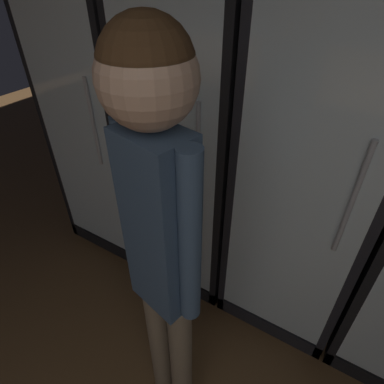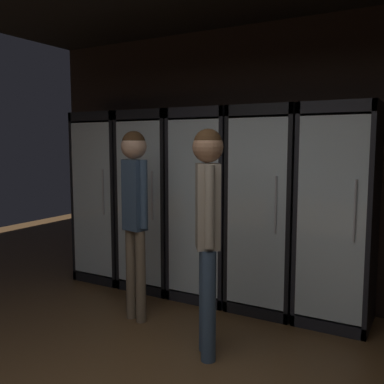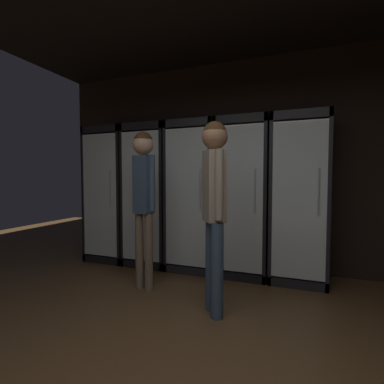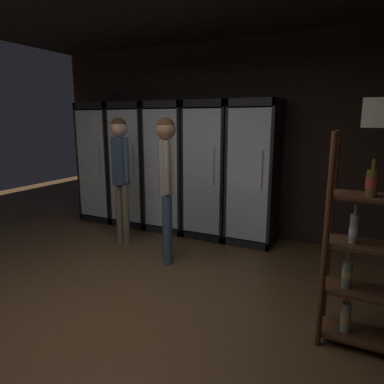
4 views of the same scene
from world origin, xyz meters
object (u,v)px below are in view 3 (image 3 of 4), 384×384
object	(u,v)px
cooler_far_right	(298,200)
shopper_near	(143,186)
cooler_far_left	(114,195)
cooler_right	(243,199)
cooler_left	(152,197)
cooler_center	(195,197)
shopper_far	(214,195)

from	to	relation	value
cooler_far_right	shopper_near	bearing A→B (deg)	-150.67
cooler_far_left	shopper_near	xyz separation A→B (m)	(1.04, -0.89, 0.18)
cooler_right	shopper_near	distance (m)	1.30
shopper_near	cooler_left	bearing A→B (deg)	113.22
cooler_right	cooler_far_right	xyz separation A→B (m)	(0.65, 0.00, 0.00)
cooler_left	cooler_far_right	size ratio (longest dim) A/B	1.00
cooler_far_left	shopper_near	world-z (taller)	cooler_far_left
cooler_far_left	cooler_far_right	size ratio (longest dim) A/B	1.00
cooler_far_right	cooler_far_left	bearing A→B (deg)	-179.96
cooler_far_right	shopper_near	world-z (taller)	cooler_far_right
cooler_right	cooler_far_right	bearing A→B (deg)	0.01
cooler_left	cooler_far_right	world-z (taller)	same
cooler_far_left	cooler_far_right	bearing A→B (deg)	0.04
shopper_near	cooler_far_right	bearing A→B (deg)	29.33
cooler_far_right	shopper_near	distance (m)	1.82
cooler_far_left	cooler_center	bearing A→B (deg)	0.04
cooler_center	cooler_far_right	bearing A→B (deg)	0.03
cooler_far_left	cooler_center	size ratio (longest dim) A/B	1.00
cooler_left	cooler_far_right	xyz separation A→B (m)	(1.96, 0.00, 0.01)
shopper_far	cooler_right	bearing A→B (deg)	87.32
cooler_far_left	shopper_far	xyz separation A→B (m)	(1.91, -1.15, 0.11)
shopper_far	cooler_left	bearing A→B (deg)	137.32
shopper_near	cooler_center	bearing A→B (deg)	72.95
cooler_far_left	shopper_far	size ratio (longest dim) A/B	1.14
cooler_far_right	cooler_right	bearing A→B (deg)	-179.99
cooler_left	shopper_far	world-z (taller)	cooler_left
cooler_far_left	cooler_left	size ratio (longest dim) A/B	1.00
shopper_far	cooler_far_right	bearing A→B (deg)	58.50
cooler_center	cooler_far_left	bearing A→B (deg)	-179.96
cooler_left	shopper_far	size ratio (longest dim) A/B	1.14
cooler_center	cooler_far_right	xyz separation A→B (m)	(1.31, 0.00, -0.00)
cooler_right	cooler_far_right	world-z (taller)	same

